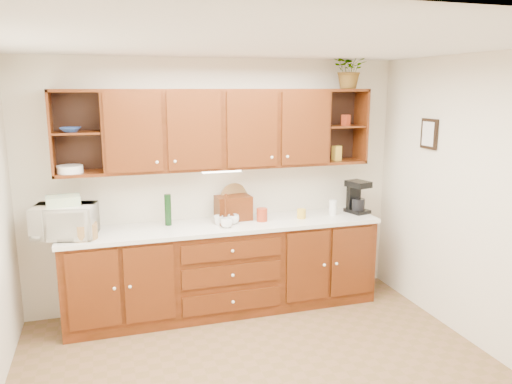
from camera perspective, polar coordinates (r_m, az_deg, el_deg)
ceiling at (r=3.55m, az=1.75°, el=16.67°), size 4.00×4.00×0.00m
back_wall at (r=5.32m, az=-4.45°, el=0.96°), size 4.00×0.00×4.00m
right_wall at (r=4.70m, az=25.38°, el=-1.61°), size 0.00×3.50×3.50m
base_cabinets at (r=5.27m, az=-3.57°, el=-8.75°), size 3.20×0.60×0.90m
countertop at (r=5.12m, az=-3.61°, el=-3.85°), size 3.24×0.64×0.04m
upper_cabinets at (r=5.09m, az=-4.04°, el=7.20°), size 3.20×0.33×0.80m
undercabinet_light at (r=5.09m, az=-3.94°, el=2.40°), size 0.40×0.05×0.02m
framed_picture at (r=5.29m, az=19.19°, el=6.30°), size 0.03×0.24×0.30m
wicker_basket at (r=4.85m, az=-19.06°, el=-4.25°), size 0.25×0.25×0.15m
microwave at (r=4.93m, az=-21.02°, el=-3.15°), size 0.61×0.48×0.30m
towel_stack at (r=4.89m, az=-21.19°, el=-0.93°), size 0.31×0.25×0.09m
wine_bottle at (r=5.09m, az=-10.03°, el=-2.02°), size 0.08×0.08×0.32m
woven_tray at (r=5.38m, az=-2.41°, el=-2.71°), size 0.38×0.22×0.36m
bread_box at (r=5.23m, az=-2.62°, el=-1.82°), size 0.37×0.24×0.25m
mug_tree at (r=5.04m, az=-3.44°, el=-3.25°), size 0.30×0.30×0.33m
canister_red at (r=5.18m, az=0.69°, el=-2.62°), size 0.13×0.13×0.14m
canister_white at (r=5.49m, az=8.78°, el=-1.78°), size 0.11×0.11×0.16m
canister_yellow at (r=5.32m, az=5.21°, el=-2.49°), size 0.10×0.10×0.10m
coffee_maker at (r=5.64m, az=11.44°, el=-0.58°), size 0.25×0.29×0.36m
bowl_stack at (r=4.93m, az=-20.44°, el=6.69°), size 0.22×0.22×0.04m
plate_stack at (r=4.97m, az=-20.50°, el=2.46°), size 0.29×0.29×0.07m
pantry_box_yellow at (r=5.55m, az=9.20°, el=4.41°), size 0.10×0.09×0.16m
pantry_box_red at (r=5.53m, az=10.23°, el=8.09°), size 0.10×0.09×0.12m
potted_plant at (r=5.52m, az=10.73°, el=13.62°), size 0.45×0.43×0.40m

